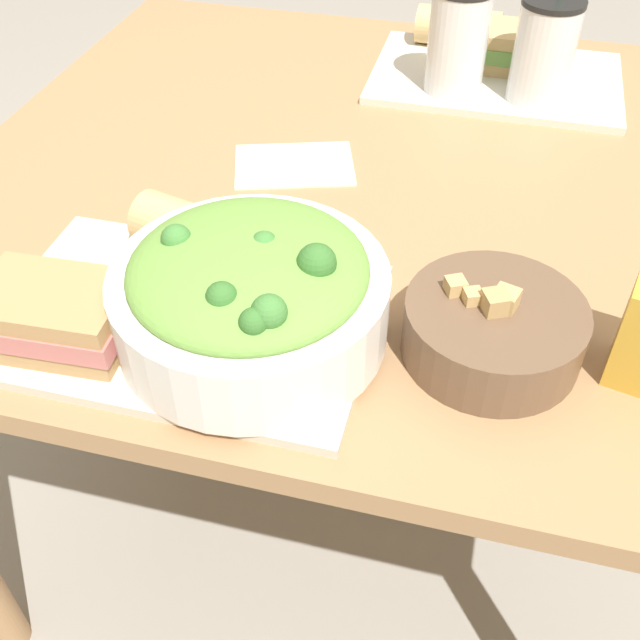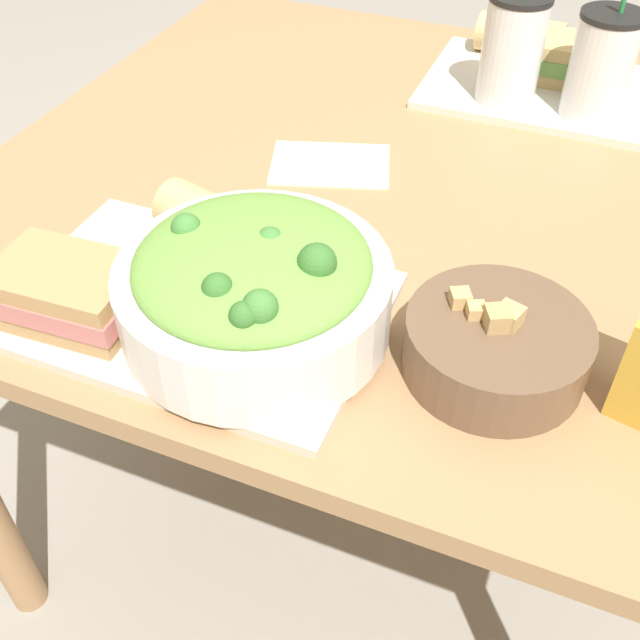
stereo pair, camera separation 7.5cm
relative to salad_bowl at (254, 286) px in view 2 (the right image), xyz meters
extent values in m
plane|color=gray|center=(0.03, 0.37, -0.81)|extent=(12.00, 12.00, 0.00)
cube|color=#A37A51|center=(0.03, 0.37, -0.08)|extent=(1.11, 1.06, 0.03)
cylinder|color=#A37A51|center=(-0.46, 0.84, -0.46)|extent=(0.06, 0.06, 0.72)
cube|color=beige|center=(-0.08, 0.01, -0.06)|extent=(0.40, 0.27, 0.01)
cube|color=beige|center=(0.20, 0.69, -0.06)|extent=(0.40, 0.27, 0.01)
cylinder|color=white|center=(0.00, 0.00, -0.02)|extent=(0.28, 0.28, 0.08)
ellipsoid|color=#6B9E42|center=(0.00, 0.00, 0.03)|extent=(0.24, 0.24, 0.05)
sphere|color=#38702D|center=(0.07, 0.00, 0.05)|extent=(0.04, 0.04, 0.04)
sphere|color=#38702D|center=(0.00, -0.06, 0.05)|extent=(0.03, 0.03, 0.03)
sphere|color=#427F38|center=(0.05, -0.07, 0.05)|extent=(0.03, 0.03, 0.03)
sphere|color=#38702D|center=(0.04, -0.09, 0.04)|extent=(0.03, 0.03, 0.03)
sphere|color=#427F38|center=(0.01, 0.02, 0.05)|extent=(0.03, 0.03, 0.03)
sphere|color=#427F38|center=(-0.07, 0.01, 0.05)|extent=(0.03, 0.03, 0.03)
cube|color=beige|center=(-0.05, -0.05, 0.04)|extent=(0.05, 0.06, 0.01)
cube|color=beige|center=(-0.05, 0.04, 0.04)|extent=(0.05, 0.05, 0.01)
cube|color=beige|center=(-0.02, 0.01, 0.04)|extent=(0.06, 0.05, 0.01)
cylinder|color=brown|center=(0.24, 0.04, -0.04)|extent=(0.18, 0.18, 0.06)
cylinder|color=brown|center=(0.24, 0.04, -0.01)|extent=(0.17, 0.17, 0.01)
cube|color=tan|center=(0.25, 0.05, 0.00)|extent=(0.03, 0.03, 0.02)
cube|color=tan|center=(0.20, 0.06, 0.00)|extent=(0.03, 0.03, 0.02)
cube|color=tan|center=(0.24, 0.04, 0.00)|extent=(0.03, 0.03, 0.02)
cube|color=tan|center=(0.22, 0.05, 0.00)|extent=(0.02, 0.02, 0.02)
cube|color=tan|center=(-0.19, -0.06, -0.05)|extent=(0.15, 0.11, 0.02)
cube|color=#C1706B|center=(-0.19, -0.06, -0.02)|extent=(0.16, 0.11, 0.02)
cube|color=tan|center=(-0.19, -0.06, 0.00)|extent=(0.15, 0.11, 0.02)
cylinder|color=tan|center=(-0.10, 0.11, -0.02)|extent=(0.16, 0.10, 0.06)
cylinder|color=beige|center=(-0.03, 0.09, -0.02)|extent=(0.02, 0.06, 0.06)
cube|color=tan|center=(0.22, 0.72, -0.05)|extent=(0.15, 0.10, 0.02)
cube|color=#6B9E47|center=(0.22, 0.72, -0.02)|extent=(0.16, 0.11, 0.02)
cube|color=tan|center=(0.22, 0.72, 0.00)|extent=(0.15, 0.10, 0.02)
cylinder|color=tan|center=(0.12, 0.79, -0.02)|extent=(0.15, 0.07, 0.06)
cylinder|color=beige|center=(0.19, 0.78, -0.02)|extent=(0.01, 0.06, 0.06)
cylinder|color=silver|center=(0.13, 0.62, 0.02)|extent=(0.09, 0.09, 0.15)
cylinder|color=black|center=(0.13, 0.62, 0.01)|extent=(0.08, 0.08, 0.12)
cylinder|color=silver|center=(0.26, 0.62, 0.02)|extent=(0.09, 0.09, 0.14)
cylinder|color=maroon|center=(0.26, 0.62, 0.01)|extent=(0.08, 0.08, 0.12)
cylinder|color=black|center=(0.26, 0.62, 0.09)|extent=(0.09, 0.09, 0.01)
cube|color=silver|center=(-0.05, 0.35, -0.07)|extent=(0.19, 0.16, 0.00)
camera|label=1|loc=(0.21, -0.53, 0.49)|focal=42.00mm
camera|label=2|loc=(0.28, -0.51, 0.49)|focal=42.00mm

